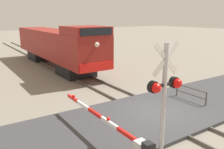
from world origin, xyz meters
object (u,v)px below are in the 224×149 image
at_px(locomotive, 56,45).
at_px(crossing_signal, 164,98).
at_px(crossing_gate, 125,140).
at_px(guard_railing, 191,93).

height_order(locomotive, crossing_signal, crossing_signal).
bearing_deg(crossing_signal, locomotive, 78.76).
xyz_separation_m(crossing_gate, guard_railing, (6.67, 2.51, -0.19)).
relative_size(crossing_gate, guard_railing, 2.88).
relative_size(crossing_signal, guard_railing, 2.00).
bearing_deg(locomotive, guard_railing, -78.89).
bearing_deg(guard_railing, crossing_signal, -148.18).
distance_m(locomotive, crossing_gate, 17.12).
bearing_deg(guard_railing, locomotive, 101.11).
height_order(crossing_gate, guard_railing, crossing_gate).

